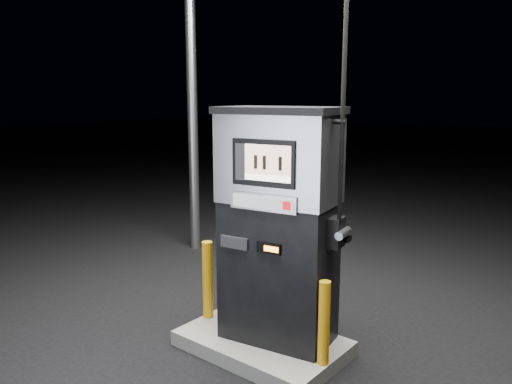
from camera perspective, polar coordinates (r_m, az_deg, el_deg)
The scene contains 5 objects.
ground at distance 5.26m, azimuth 0.72°, elevation -17.62°, with size 80.00×80.00×0.00m, color black.
pump_island at distance 5.22m, azimuth 0.73°, elevation -16.90°, with size 1.60×1.00×0.15m, color #5E5F5A.
fuel_dispenser at distance 4.77m, azimuth 2.68°, elevation -3.64°, with size 1.30×0.85×4.70m.
bollard_left at distance 5.46m, azimuth -5.54°, elevation -9.95°, with size 0.11×0.11×0.85m, color #CD8A0B.
bollard_right at distance 4.59m, azimuth 7.77°, elevation -14.62°, with size 0.10×0.10×0.78m, color #CD8A0B.
Camera 1 is at (2.85, -3.63, 2.52)m, focal length 35.00 mm.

